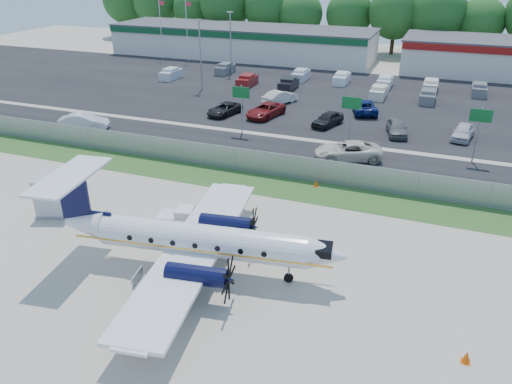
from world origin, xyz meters
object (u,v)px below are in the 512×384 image
(pushback_tug, at_px, (179,218))
(service_container, at_px, (56,195))
(baggage_cart_far, at_px, (156,284))
(aircraft, at_px, (196,239))
(baggage_cart_near, at_px, (225,243))

(pushback_tug, xyz_separation_m, service_container, (-9.13, -1.17, 0.62))
(service_container, bearing_deg, baggage_cart_far, -26.46)
(service_container, bearing_deg, aircraft, -13.33)
(pushback_tug, relative_size, baggage_cart_far, 1.22)
(aircraft, height_order, baggage_cart_near, aircraft)
(pushback_tug, height_order, baggage_cart_far, pushback_tug)
(pushback_tug, relative_size, service_container, 0.90)
(aircraft, distance_m, pushback_tug, 5.57)
(baggage_cart_near, height_order, service_container, service_container)
(pushback_tug, bearing_deg, baggage_cart_near, -20.59)
(pushback_tug, distance_m, baggage_cart_near, 4.29)
(service_container, bearing_deg, baggage_cart_near, -1.48)
(pushback_tug, relative_size, baggage_cart_near, 1.32)
(pushback_tug, distance_m, service_container, 9.22)
(baggage_cart_near, xyz_separation_m, service_container, (-13.14, 0.34, 0.83))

